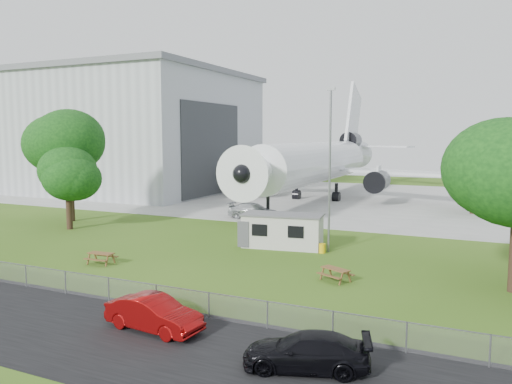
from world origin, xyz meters
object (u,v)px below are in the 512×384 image
at_px(hangar, 110,131).
at_px(picnic_west, 101,264).
at_px(car_centre_sedan, 154,314).
at_px(airliner, 318,161).
at_px(picnic_east, 335,281).
at_px(site_cabin, 283,231).

xyz_separation_m(hangar, picnic_west, (33.20, -39.62, -9.41)).
height_order(picnic_west, car_centre_sedan, car_centre_sedan).
relative_size(airliner, picnic_east, 26.52).
relative_size(picnic_west, car_centre_sedan, 0.39).
bearing_deg(picnic_west, car_centre_sedan, -41.47).
height_order(hangar, site_cabin, hangar).
xyz_separation_m(picnic_west, picnic_east, (15.50, 2.71, 0.00)).
bearing_deg(hangar, site_cabin, -35.01).
bearing_deg(car_centre_sedan, hangar, 48.15).
distance_m(hangar, site_cabin, 52.49).
bearing_deg(hangar, picnic_west, -50.04).
xyz_separation_m(hangar, site_cabin, (42.48, -29.75, -8.09)).
height_order(picnic_east, car_centre_sedan, car_centre_sedan).
xyz_separation_m(hangar, airliner, (35.97, -0.14, -4.14)).
distance_m(hangar, airliner, 36.21).
distance_m(picnic_east, car_centre_sedan, 12.04).
relative_size(site_cabin, picnic_west, 3.84).
relative_size(airliner, site_cabin, 6.90).
height_order(airliner, car_centre_sedan, airliner).
xyz_separation_m(airliner, car_centre_sedan, (7.48, -47.58, -4.51)).
bearing_deg(car_centre_sedan, site_cabin, 8.93).
bearing_deg(hangar, airliner, -0.22).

